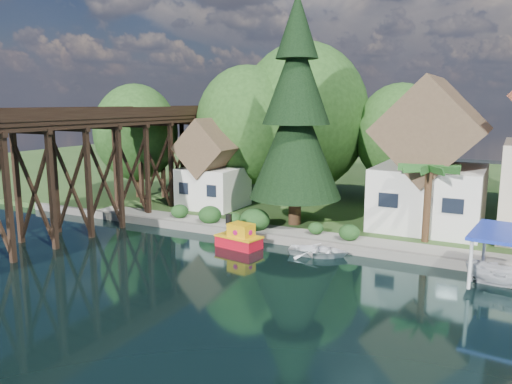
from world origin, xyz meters
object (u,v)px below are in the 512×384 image
tugboat (239,238)px  boat_white_a (319,250)px  palm_tree (429,171)px  house_left (431,165)px  conifer (296,116)px  shed (213,170)px  boat_canopy (504,264)px  trestle_bridge (91,160)px

tugboat → boat_white_a: size_ratio=0.86×
palm_tree → boat_white_a: (-5.77, -4.67, -4.88)m
house_left → conifer: bearing=-155.8°
conifer → boat_white_a: conifer is taller
shed → boat_canopy: shed is taller
house_left → conifer: 10.56m
palm_tree → tugboat: (-11.14, -5.45, -4.61)m
trestle_bridge → house_left: (23.00, 10.83, -0.21)m
shed → boat_canopy: size_ratio=1.56×
shed → palm_tree: bearing=-9.4°
trestle_bridge → tugboat: bearing=3.7°
house_left → shed: 18.11m
boat_white_a → boat_canopy: bearing=-103.5°
conifer → tugboat: 10.07m
conifer → boat_canopy: conifer is taller
boat_white_a → conifer: bearing=27.2°
trestle_bridge → palm_tree: (23.57, 6.24, -0.07)m
tugboat → boat_white_a: bearing=8.2°
palm_tree → tugboat: 13.23m
conifer → tugboat: conifer is taller
trestle_bridge → shed: (5.00, 9.33, -1.52)m
tugboat → boat_white_a: (5.38, 0.77, -0.27)m
conifer → house_left: bearing=24.2°
boat_canopy → tugboat: bearing=-179.8°
tugboat → boat_white_a: tugboat is taller
trestle_bridge → shed: 10.69m
trestle_bridge → boat_canopy: size_ratio=8.77×
shed → boat_white_a: shed is taller
trestle_bridge → boat_canopy: bearing=1.7°
boat_white_a → boat_canopy: boat_canopy is taller
conifer → palm_tree: bearing=-2.9°
trestle_bridge → conifer: 15.81m
shed → palm_tree: size_ratio=1.43×
house_left → palm_tree: house_left is taller
house_left → tugboat: house_left is taller
conifer → palm_tree: size_ratio=3.10×
shed → conifer: (8.92, -2.59, 4.83)m
trestle_bridge → house_left: 25.42m
trestle_bridge → tugboat: 13.30m
house_left → boat_white_a: (-5.20, -9.26, -4.74)m
boat_canopy → boat_white_a: bearing=176.2°
trestle_bridge → boat_canopy: (28.41, 0.86, -4.04)m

